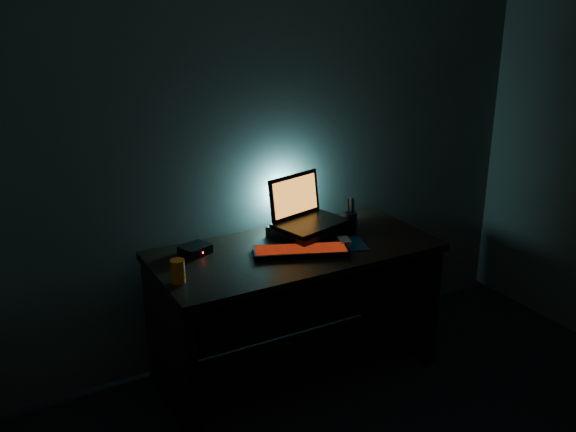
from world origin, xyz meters
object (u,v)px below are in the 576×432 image
at_px(keyboard, 301,251).
at_px(pen_cup, 351,221).
at_px(mouse, 344,242).
at_px(juice_glass, 178,271).
at_px(laptop, 304,212).
at_px(router, 195,250).

height_order(keyboard, pen_cup, pen_cup).
relative_size(mouse, pen_cup, 0.99).
height_order(mouse, juice_glass, juice_glass).
height_order(laptop, router, laptop).
height_order(juice_glass, router, juice_glass).
distance_m(pen_cup, juice_glass, 1.11).
bearing_deg(keyboard, laptop, 78.86).
distance_m(mouse, pen_cup, 0.25).
bearing_deg(mouse, laptop, 128.83).
bearing_deg(juice_glass, laptop, 18.18).
xyz_separation_m(pen_cup, router, (-0.90, 0.08, -0.02)).
bearing_deg(router, pen_cup, -25.56).
relative_size(keyboard, mouse, 5.33).
distance_m(laptop, juice_glass, 0.88).
distance_m(pen_cup, router, 0.91).
distance_m(laptop, router, 0.65).
xyz_separation_m(laptop, router, (-0.64, 0.00, -0.10)).
bearing_deg(laptop, pen_cup, -31.12).
bearing_deg(keyboard, router, 174.30).
bearing_deg(mouse, keyboard, -163.39).
bearing_deg(mouse, pen_cup, 66.08).
xyz_separation_m(keyboard, juice_glass, (-0.67, -0.02, 0.04)).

